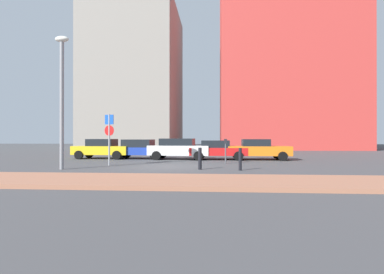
# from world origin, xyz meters

# --- Properties ---
(ground_plane) EXTENTS (120.00, 120.00, 0.00)m
(ground_plane) POSITION_xyz_m (0.00, 0.00, 0.00)
(ground_plane) COLOR #424244
(sidewalk_brick) EXTENTS (40.00, 3.23, 0.14)m
(sidewalk_brick) POSITION_xyz_m (0.00, -6.05, 0.07)
(sidewalk_brick) COLOR #9E664C
(sidewalk_brick) RESTS_ON ground
(parked_car_yellow) EXTENTS (4.31, 2.04, 1.49)m
(parked_car_yellow) POSITION_xyz_m (-5.84, 5.74, 0.77)
(parked_car_yellow) COLOR gold
(parked_car_yellow) RESTS_ON ground
(parked_car_blue) EXTENTS (4.08, 2.17, 1.46)m
(parked_car_blue) POSITION_xyz_m (-2.98, 5.79, 0.77)
(parked_car_blue) COLOR #1E389E
(parked_car_blue) RESTS_ON ground
(parked_car_white) EXTENTS (4.53, 2.23, 1.53)m
(parked_car_white) POSITION_xyz_m (0.05, 5.46, 0.81)
(parked_car_white) COLOR white
(parked_car_white) RESTS_ON ground
(parked_car_red) EXTENTS (4.11, 1.98, 1.39)m
(parked_car_red) POSITION_xyz_m (2.88, 5.36, 0.73)
(parked_car_red) COLOR red
(parked_car_red) RESTS_ON ground
(parked_car_orange) EXTENTS (4.42, 2.04, 1.49)m
(parked_car_orange) POSITION_xyz_m (5.76, 5.39, 0.76)
(parked_car_orange) COLOR orange
(parked_car_orange) RESTS_ON ground
(parking_sign_post) EXTENTS (0.59, 0.17, 2.93)m
(parking_sign_post) POSITION_xyz_m (-3.35, 0.32, 1.85)
(parking_sign_post) COLOR gray
(parking_sign_post) RESTS_ON ground
(parking_meter) EXTENTS (0.18, 0.14, 1.51)m
(parking_meter) POSITION_xyz_m (3.34, 2.02, 0.97)
(parking_meter) COLOR #4C4C51
(parking_meter) RESTS_ON ground
(street_lamp) EXTENTS (0.70, 0.36, 6.69)m
(street_lamp) POSITION_xyz_m (-4.97, -1.96, 3.96)
(street_lamp) COLOR gray
(street_lamp) RESTS_ON ground
(traffic_bollard_near) EXTENTS (0.18, 0.18, 1.10)m
(traffic_bollard_near) POSITION_xyz_m (1.95, -1.47, 0.55)
(traffic_bollard_near) COLOR black
(traffic_bollard_near) RESTS_ON ground
(traffic_bollard_mid) EXTENTS (0.15, 0.15, 1.09)m
(traffic_bollard_mid) POSITION_xyz_m (3.92, -1.74, 0.55)
(traffic_bollard_mid) COLOR black
(traffic_bollard_mid) RESTS_ON ground
(building_colorful_midrise) EXTENTS (18.57, 12.52, 29.54)m
(building_colorful_midrise) POSITION_xyz_m (12.78, 27.51, 14.77)
(building_colorful_midrise) COLOR #BF3833
(building_colorful_midrise) RESTS_ON ground
(building_under_construction) EXTENTS (13.02, 15.72, 21.80)m
(building_under_construction) POSITION_xyz_m (-9.76, 30.28, 10.90)
(building_under_construction) COLOR gray
(building_under_construction) RESTS_ON ground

